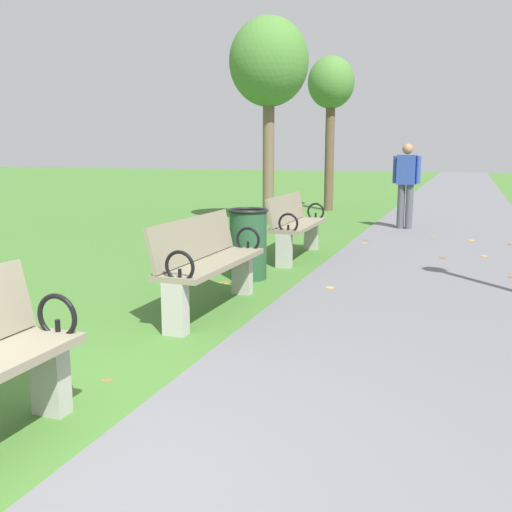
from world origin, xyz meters
name	(u,v)px	position (x,y,z in m)	size (l,w,h in m)	color
ground_plane	(13,508)	(0.00, 0.00, 0.00)	(80.00, 80.00, 0.00)	#42722D
paved_walkway	(457,197)	(1.48, 18.00, 0.01)	(2.96, 44.00, 0.02)	slate
park_bench_2	(208,262)	(-0.50, 3.10, 0.49)	(0.49, 1.60, 0.90)	gray
park_bench_3	(295,224)	(-0.50, 6.06, 0.49)	(0.49, 1.61, 0.90)	gray
tree_1	(269,65)	(-2.07, 9.46, 3.17)	(1.58, 1.58, 4.10)	brown
tree_2	(331,88)	(-1.54, 12.64, 3.01)	(1.15, 1.15, 3.79)	brown
pedestrian_walking	(406,181)	(0.66, 9.62, 0.93)	(0.52, 0.27, 1.62)	#4C4C56
trash_bin	(248,244)	(-0.65, 4.56, 0.42)	(0.48, 0.48, 0.84)	#234C2D
scattered_leaves	(390,284)	(1.01, 4.76, 0.02)	(4.73, 10.46, 0.02)	#AD6B23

